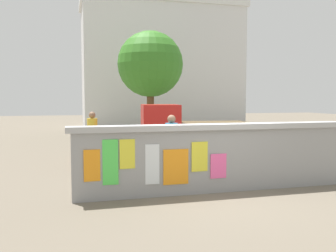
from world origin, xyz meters
The scene contains 9 objects.
ground centered at (0.00, 8.00, 0.00)m, with size 60.00×60.00×0.00m, color #6B6051.
poster_wall centered at (-0.01, 0.00, 0.77)m, with size 6.33×0.42×1.50m.
auto_rickshaw_truck centered at (0.80, 4.25, 0.90)m, with size 3.76×1.94×1.85m.
motorcycle centered at (-1.92, 2.67, 0.46)m, with size 1.87×0.68×0.87m.
bicycle_near centered at (2.21, 1.16, 0.36)m, with size 1.70×0.44×0.95m.
person_walking centered at (-0.46, 1.93, 0.99)m, with size 0.48×0.48×1.62m.
person_bystander centered at (-2.38, 4.82, 0.99)m, with size 0.35×0.35×1.62m.
tree_roadside centered at (1.06, 11.67, 3.84)m, with size 3.48×3.48×5.61m.
building_background centered at (3.60, 19.55, 4.60)m, with size 11.87×5.40×9.16m.
Camera 1 is at (-3.04, -7.39, 2.06)m, focal length 38.87 mm.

